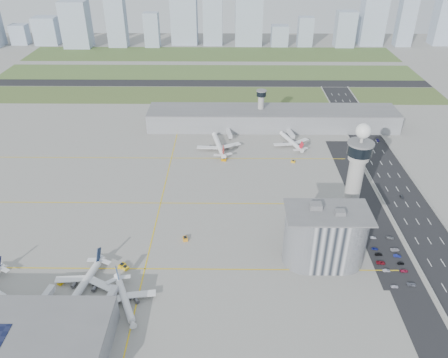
{
  "coord_description": "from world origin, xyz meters",
  "views": [
    {
      "loc": [
        2.31,
        -197.6,
        154.84
      ],
      "look_at": [
        0.0,
        35.0,
        15.0
      ],
      "focal_mm": 35.0,
      "sensor_mm": 36.0,
      "label": 1
    }
  ],
  "objects_px": {
    "admin_building": "(325,237)",
    "car_lot_10": "(395,250)",
    "tug_0": "(61,282)",
    "tug_4": "(224,159)",
    "jet_bridge_near_2": "(104,312)",
    "car_lot_2": "(381,263)",
    "tug_5": "(293,161)",
    "car_lot_4": "(375,249)",
    "car_hw_1": "(402,197)",
    "airplane_far_b": "(291,139)",
    "car_lot_6": "(412,284)",
    "secondary_tower": "(261,105)",
    "tug_3": "(185,238)",
    "control_tower": "(356,174)",
    "car_hw_2": "(378,140)",
    "tug_2": "(125,267)",
    "car_lot_8": "(401,263)",
    "car_lot_7": "(404,271)",
    "jet_bridge_near_1": "(38,311)",
    "jet_bridge_far_1": "(288,132)",
    "car_lot_1": "(386,270)",
    "airplane_near_c": "(125,297)",
    "car_lot_3": "(379,254)",
    "airplane_near_b": "(84,280)",
    "airplane_far_a": "(219,142)",
    "car_hw_4": "(342,111)",
    "jet_bridge_far_0": "(228,131)",
    "car_lot_0": "(395,287)",
    "car_lot_9": "(397,256)",
    "car_lot_11": "(390,238)",
    "car_lot_5": "(373,238)",
    "tug_1": "(122,265)"
  },
  "relations": [
    {
      "from": "admin_building",
      "to": "car_lot_10",
      "type": "relative_size",
      "value": 8.88
    },
    {
      "from": "tug_0",
      "to": "tug_4",
      "type": "distance_m",
      "value": 149.82
    },
    {
      "from": "jet_bridge_near_2",
      "to": "car_lot_2",
      "type": "distance_m",
      "value": 140.04
    },
    {
      "from": "tug_5",
      "to": "car_lot_4",
      "type": "xyz_separation_m",
      "value": [
        32.0,
        -97.83,
        -0.28
      ]
    },
    {
      "from": "tug_5",
      "to": "car_lot_4",
      "type": "height_order",
      "value": "tug_5"
    },
    {
      "from": "car_lot_10",
      "to": "car_hw_1",
      "type": "distance_m",
      "value": 56.3
    },
    {
      "from": "airplane_far_b",
      "to": "car_lot_6",
      "type": "bearing_deg",
      "value": 173.48
    },
    {
      "from": "secondary_tower",
      "to": "car_hw_1",
      "type": "bearing_deg",
      "value": -53.09
    },
    {
      "from": "tug_3",
      "to": "car_lot_4",
      "type": "bearing_deg",
      "value": 163.4
    },
    {
      "from": "control_tower",
      "to": "car_hw_2",
      "type": "height_order",
      "value": "control_tower"
    },
    {
      "from": "tug_2",
      "to": "car_lot_8",
      "type": "xyz_separation_m",
      "value": [
        142.49,
        4.98,
        -0.41
      ]
    },
    {
      "from": "tug_2",
      "to": "tug_5",
      "type": "distance_m",
      "value": 152.21
    },
    {
      "from": "control_tower",
      "to": "car_lot_7",
      "type": "height_order",
      "value": "control_tower"
    },
    {
      "from": "car_lot_4",
      "to": "car_hw_1",
      "type": "height_order",
      "value": "car_hw_1"
    },
    {
      "from": "jet_bridge_near_1",
      "to": "car_lot_2",
      "type": "height_order",
      "value": "jet_bridge_near_1"
    },
    {
      "from": "jet_bridge_far_1",
      "to": "car_lot_1",
      "type": "height_order",
      "value": "jet_bridge_far_1"
    },
    {
      "from": "airplane_near_c",
      "to": "car_lot_3",
      "type": "distance_m",
      "value": 133.03
    },
    {
      "from": "jet_bridge_near_2",
      "to": "tug_3",
      "type": "height_order",
      "value": "jet_bridge_near_2"
    },
    {
      "from": "airplane_near_b",
      "to": "car_lot_3",
      "type": "distance_m",
      "value": 152.13
    },
    {
      "from": "tug_2",
      "to": "tug_3",
      "type": "bearing_deg",
      "value": -13.59
    },
    {
      "from": "jet_bridge_near_1",
      "to": "tug_4",
      "type": "relative_size",
      "value": 3.85
    },
    {
      "from": "airplane_far_a",
      "to": "airplane_far_b",
      "type": "distance_m",
      "value": 57.59
    },
    {
      "from": "airplane_far_b",
      "to": "car_hw_4",
      "type": "distance_m",
      "value": 88.64
    },
    {
      "from": "tug_2",
      "to": "jet_bridge_far_0",
      "type": "bearing_deg",
      "value": 19.03
    },
    {
      "from": "car_lot_6",
      "to": "car_lot_10",
      "type": "relative_size",
      "value": 0.92
    },
    {
      "from": "car_lot_8",
      "to": "car_hw_1",
      "type": "distance_m",
      "value": 66.6
    },
    {
      "from": "car_lot_8",
      "to": "car_lot_0",
      "type": "bearing_deg",
      "value": 149.21
    },
    {
      "from": "jet_bridge_far_1",
      "to": "car_lot_9",
      "type": "bearing_deg",
      "value": 5.02
    },
    {
      "from": "jet_bridge_far_0",
      "to": "car_lot_11",
      "type": "height_order",
      "value": "jet_bridge_far_0"
    },
    {
      "from": "car_lot_1",
      "to": "car_hw_2",
      "type": "xyz_separation_m",
      "value": [
        39.81,
        151.69,
        0.01
      ]
    },
    {
      "from": "car_lot_7",
      "to": "car_lot_2",
      "type": "bearing_deg",
      "value": 56.68
    },
    {
      "from": "airplane_far_a",
      "to": "jet_bridge_near_2",
      "type": "relative_size",
      "value": 2.93
    },
    {
      "from": "admin_building",
      "to": "car_hw_4",
      "type": "xyz_separation_m",
      "value": [
        56.16,
        204.13,
        -14.7
      ]
    },
    {
      "from": "jet_bridge_near_2",
      "to": "car_lot_7",
      "type": "xyz_separation_m",
      "value": [
        145.32,
        30.2,
        -2.28
      ]
    },
    {
      "from": "car_lot_5",
      "to": "jet_bridge_far_1",
      "type": "bearing_deg",
      "value": 17.94
    },
    {
      "from": "airplane_far_b",
      "to": "car_lot_9",
      "type": "height_order",
      "value": "airplane_far_b"
    },
    {
      "from": "jet_bridge_far_1",
      "to": "car_hw_2",
      "type": "bearing_deg",
      "value": 71.22
    },
    {
      "from": "airplane_near_c",
      "to": "car_hw_2",
      "type": "bearing_deg",
      "value": 112.0
    },
    {
      "from": "jet_bridge_far_0",
      "to": "car_lot_0",
      "type": "bearing_deg",
      "value": 15.21
    },
    {
      "from": "jet_bridge_far_0",
      "to": "tug_2",
      "type": "distance_m",
      "value": 170.28
    },
    {
      "from": "tug_1",
      "to": "tug_0",
      "type": "bearing_deg",
      "value": 58.79
    },
    {
      "from": "jet_bridge_far_1",
      "to": "car_lot_4",
      "type": "height_order",
      "value": "jet_bridge_far_1"
    },
    {
      "from": "airplane_near_c",
      "to": "jet_bridge_near_2",
      "type": "height_order",
      "value": "airplane_near_c"
    },
    {
      "from": "car_lot_1",
      "to": "car_lot_5",
      "type": "relative_size",
      "value": 1.12
    },
    {
      "from": "control_tower",
      "to": "jet_bridge_far_1",
      "type": "bearing_deg",
      "value": 99.16
    },
    {
      "from": "secondary_tower",
      "to": "car_lot_9",
      "type": "xyz_separation_m",
      "value": [
        62.61,
        -169.35,
        -18.16
      ]
    },
    {
      "from": "car_lot_7",
      "to": "car_lot_8",
      "type": "relative_size",
      "value": 1.12
    },
    {
      "from": "jet_bridge_near_1",
      "to": "admin_building",
      "type": "bearing_deg",
      "value": -63.88
    },
    {
      "from": "airplane_far_b",
      "to": "car_lot_0",
      "type": "distance_m",
      "value": 158.63
    },
    {
      "from": "tug_5",
      "to": "car_hw_1",
      "type": "height_order",
      "value": "tug_5"
    }
  ]
}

